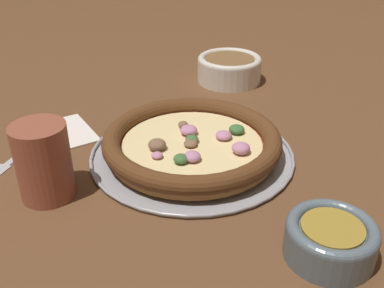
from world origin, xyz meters
name	(u,v)px	position (x,y,z in m)	size (l,w,h in m)	color
ground_plane	(192,156)	(0.00, 0.00, 0.00)	(3.00, 3.00, 0.00)	brown
pizza_tray	(192,154)	(0.00, 0.00, 0.00)	(0.35, 0.35, 0.01)	#9E9EA3
pizza	(192,142)	(0.00, 0.00, 0.03)	(0.31, 0.31, 0.04)	#A86B33
bowl_near	(331,238)	(-0.29, 0.09, 0.03)	(0.11, 0.11, 0.05)	slate
bowl_far	(229,68)	(0.14, -0.34, 0.03)	(0.15, 0.15, 0.06)	silver
drinking_cup	(43,162)	(0.11, 0.22, 0.06)	(0.08, 0.08, 0.12)	brown
napkin	(62,133)	(0.25, 0.08, 0.00)	(0.16, 0.15, 0.01)	white
fork	(21,153)	(0.25, 0.17, 0.00)	(0.08, 0.19, 0.00)	#B7B7BC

